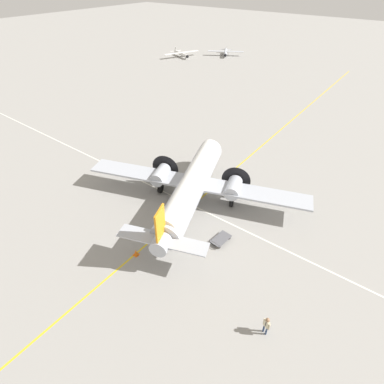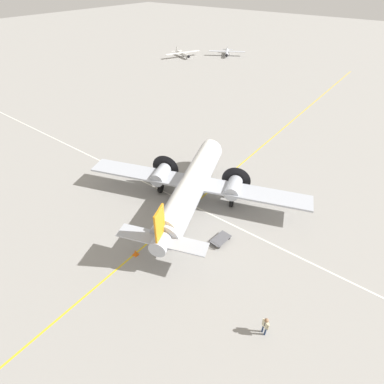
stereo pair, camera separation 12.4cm
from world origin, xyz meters
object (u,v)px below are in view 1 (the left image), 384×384
at_px(traffic_cone, 136,253).
at_px(airliner_main, 193,182).
at_px(baggage_cart, 221,239).
at_px(suitcase_near_door, 204,248).
at_px(light_aircraft_distant, 182,54).
at_px(suitcase_upright_spare, 200,248).
at_px(crew_foreground, 266,324).
at_px(light_aircraft_taxiing, 226,52).

bearing_deg(traffic_cone, airliner_main, 2.15).
xyz_separation_m(airliner_main, baggage_cart, (-2.88, -5.14, -2.24)).
bearing_deg(suitcase_near_door, baggage_cart, -19.20).
distance_m(suitcase_near_door, light_aircraft_distant, 67.35).
xyz_separation_m(airliner_main, light_aircraft_distant, (46.94, 38.77, -1.70)).
relative_size(suitcase_upright_spare, traffic_cone, 0.81).
xyz_separation_m(airliner_main, crew_foreground, (-8.10, -11.88, -1.48)).
bearing_deg(baggage_cart, crew_foreground, -122.57).
relative_size(suitcase_near_door, light_aircraft_taxiing, 0.08).
xyz_separation_m(crew_foreground, light_aircraft_taxiing, (63.34, 42.21, -0.24)).
height_order(baggage_cart, light_aircraft_distant, light_aircraft_distant).
bearing_deg(crew_foreground, light_aircraft_taxiing, -34.47).
bearing_deg(light_aircraft_taxiing, traffic_cone, -5.05).
bearing_deg(crew_foreground, suitcase_upright_spare, -1.47).
height_order(suitcase_near_door, light_aircraft_distant, light_aircraft_distant).
relative_size(suitcase_near_door, baggage_cart, 0.33).
xyz_separation_m(suitcase_near_door, light_aircraft_taxiing, (59.87, 34.87, 0.48)).
distance_m(crew_foreground, light_aircraft_distant, 74.80).
relative_size(light_aircraft_distant, traffic_cone, 15.96).
bearing_deg(suitcase_upright_spare, light_aircraft_taxiing, 29.94).
distance_m(suitcase_upright_spare, light_aircraft_taxiing, 69.31).
bearing_deg(light_aircraft_distant, airliner_main, -26.73).
height_order(airliner_main, suitcase_near_door, airliner_main).
relative_size(crew_foreground, suitcase_upright_spare, 3.53).
bearing_deg(baggage_cart, light_aircraft_taxiing, 36.60).
height_order(suitcase_upright_spare, traffic_cone, traffic_cone).
relative_size(airliner_main, suitcase_near_door, 33.38).
height_order(crew_foreground, traffic_cone, crew_foreground).
height_order(suitcase_near_door, baggage_cart, suitcase_near_door).
height_order(crew_foreground, light_aircraft_taxiing, light_aircraft_taxiing).
distance_m(airliner_main, crew_foreground, 14.45).
xyz_separation_m(suitcase_upright_spare, light_aircraft_taxiing, (60.06, 34.60, 0.57)).
xyz_separation_m(airliner_main, traffic_cone, (-8.44, -0.32, -2.23)).
xyz_separation_m(light_aircraft_distant, light_aircraft_taxiing, (8.30, -8.44, -0.01)).
height_order(airliner_main, light_aircraft_distant, airliner_main).
distance_m(airliner_main, baggage_cart, 6.31).
relative_size(crew_foreground, light_aircraft_taxiing, 0.19).
xyz_separation_m(suitcase_upright_spare, light_aircraft_distant, (51.76, 43.03, 0.59)).
bearing_deg(airliner_main, traffic_cone, 162.48).
height_order(airliner_main, suitcase_upright_spare, airliner_main).
relative_size(light_aircraft_taxiing, traffic_cone, 14.69).
bearing_deg(light_aircraft_distant, suitcase_upright_spare, -26.54).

